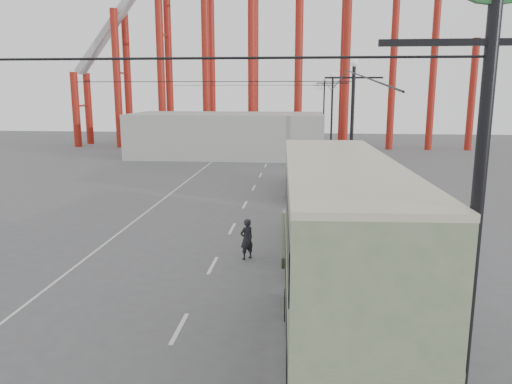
# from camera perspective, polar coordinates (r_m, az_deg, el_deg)

# --- Properties ---
(road_markings) EXTENTS (12.52, 120.00, 0.01)m
(road_markings) POSITION_cam_1_polar(r_m,az_deg,el_deg) (31.59, -1.53, -2.39)
(road_markings) COLOR silver
(road_markings) RESTS_ON ground
(lamp_post_near) EXTENTS (3.20, 0.44, 10.80)m
(lamp_post_near) POSITION_cam_1_polar(r_m,az_deg,el_deg) (8.16, 25.11, 12.17)
(lamp_post_near) COLOR black
(lamp_post_near) RESTS_ON ground
(lamp_post_mid) EXTENTS (3.20, 0.44, 9.32)m
(lamp_post_mid) POSITION_cam_1_polar(r_m,az_deg,el_deg) (28.99, 10.83, 5.53)
(lamp_post_mid) COLOR black
(lamp_post_mid) RESTS_ON ground
(lamp_post_far) EXTENTS (3.20, 0.44, 9.32)m
(lamp_post_far) POSITION_cam_1_polar(r_m,az_deg,el_deg) (50.87, 8.63, 8.12)
(lamp_post_far) COLOR black
(lamp_post_far) RESTS_ON ground
(lamp_post_distant) EXTENTS (3.20, 0.44, 9.32)m
(lamp_post_distant) POSITION_cam_1_polar(r_m,az_deg,el_deg) (72.83, 7.74, 9.15)
(lamp_post_distant) COLOR black
(lamp_post_distant) RESTS_ON ground
(fairground_shed) EXTENTS (22.00, 10.00, 5.00)m
(fairground_shed) POSITION_cam_1_polar(r_m,az_deg,el_deg) (58.63, -3.26, 6.54)
(fairground_shed) COLOR #A4A5A0
(fairground_shed) RESTS_ON ground
(double_decker_bus) EXTENTS (3.23, 11.02, 5.86)m
(double_decker_bus) POSITION_cam_1_polar(r_m,az_deg,el_deg) (13.42, 9.38, -7.47)
(double_decker_bus) COLOR #384324
(double_decker_bus) RESTS_ON ground
(single_decker_green) EXTENTS (3.47, 10.27, 2.85)m
(single_decker_green) POSITION_cam_1_polar(r_m,az_deg,el_deg) (24.83, 7.47, -2.56)
(single_decker_green) COLOR #687958
(single_decker_green) RESTS_ON ground
(single_decker_cream) EXTENTS (3.20, 11.00, 3.39)m
(single_decker_cream) POSITION_cam_1_polar(r_m,az_deg,el_deg) (38.02, 6.07, 2.86)
(single_decker_cream) COLOR beige
(single_decker_cream) RESTS_ON ground
(pedestrian) EXTENTS (0.82, 0.80, 1.90)m
(pedestrian) POSITION_cam_1_polar(r_m,az_deg,el_deg) (22.88, -1.07, -5.39)
(pedestrian) COLOR black
(pedestrian) RESTS_ON ground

